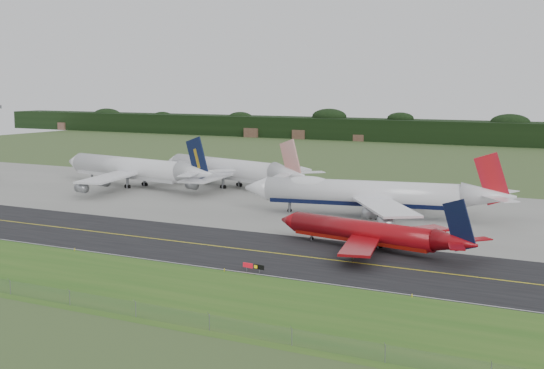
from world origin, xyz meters
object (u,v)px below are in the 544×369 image
(jet_navy_gold, at_px, (135,169))
(jet_star_tail, at_px, (231,170))
(jet_red_737, at_px, (372,233))
(jet_ba_747, at_px, (370,194))
(taxiway_sign, at_px, (253,266))

(jet_navy_gold, bearing_deg, jet_star_tail, 26.74)
(jet_red_737, bearing_deg, jet_star_tail, 138.18)
(jet_ba_747, relative_size, jet_star_tail, 1.07)
(jet_red_737, height_order, taxiway_sign, jet_red_737)
(jet_red_737, bearing_deg, jet_ba_747, 111.46)
(jet_navy_gold, distance_m, jet_star_tail, 29.46)
(jet_navy_gold, height_order, jet_star_tail, jet_navy_gold)
(jet_ba_747, bearing_deg, jet_star_tail, 153.40)
(taxiway_sign, bearing_deg, jet_ba_747, 91.86)
(jet_red_737, xyz_separation_m, jet_star_tail, (-70.06, 62.69, 2.17))
(jet_star_tail, bearing_deg, jet_ba_747, -26.60)
(jet_red_737, distance_m, jet_navy_gold, 108.34)
(jet_ba_747, distance_m, jet_star_tail, 63.25)
(jet_navy_gold, relative_size, taxiway_sign, 15.22)
(jet_navy_gold, relative_size, jet_star_tail, 1.07)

